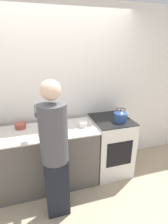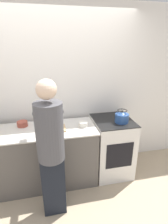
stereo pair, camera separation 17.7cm
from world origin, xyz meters
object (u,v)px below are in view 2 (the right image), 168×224
Objects in this scene: knife at (52,129)px; kettle at (122,117)px; cutting_board at (52,129)px; person at (51,147)px; bowl_prep at (22,124)px; oven at (111,146)px.

kettle reaches higher than knife.
person is at bearing -93.84° from cutting_board.
bowl_prep is (-1.43, 0.26, -0.08)m from kettle.
bowl_prep reaches higher than cutting_board.
kettle is 1.46m from bowl_prep.
knife is 1.50× the size of bowl_prep.
kettle is at bearing -10.18° from bowl_prep.
oven is at bearing 129.78° from kettle.
oven reaches higher than knife.
knife is 1.02m from kettle.
cutting_board is 0.47m from bowl_prep.
person is 11.28× the size of bowl_prep.
person is at bearing -155.89° from kettle.
cutting_board is at bearing 79.67° from knife.
person is 4.56× the size of cutting_board.
person reaches higher than cutting_board.
knife is at bearing -94.17° from cutting_board.
knife is at bearing -175.37° from oven.
person is at bearing -148.99° from oven.
person reaches higher than kettle.
kettle is at bearing -7.99° from knife.
knife is (-0.93, -0.08, 0.45)m from oven.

